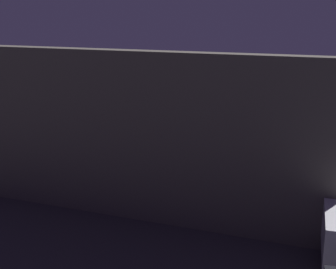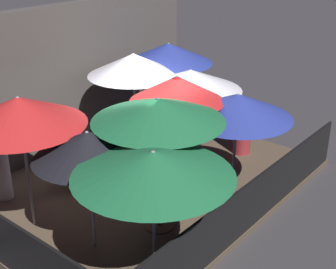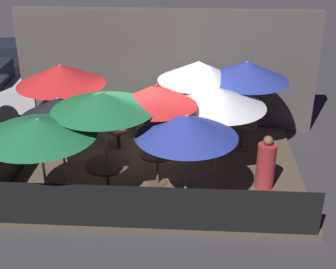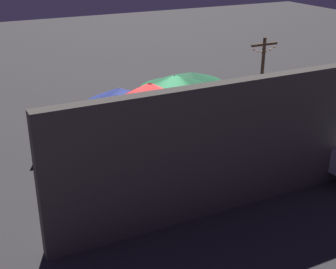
% 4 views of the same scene
% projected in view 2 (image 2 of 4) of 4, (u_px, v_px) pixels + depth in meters
% --- Properties ---
extents(ground_plane, '(60.00, 60.00, 0.00)m').
position_uv_depth(ground_plane, '(147.00, 187.00, 9.81)').
color(ground_plane, '#383538').
extents(patio_deck, '(6.84, 5.06, 0.12)m').
position_uv_depth(patio_deck, '(147.00, 184.00, 9.79)').
color(patio_deck, brown).
rests_on(patio_deck, ground_plane).
extents(building_wall, '(8.44, 0.36, 3.45)m').
position_uv_depth(building_wall, '(56.00, 83.00, 10.71)').
color(building_wall, '#4C4742').
rests_on(building_wall, ground_plane).
extents(fence_front, '(6.64, 0.05, 0.95)m').
position_uv_depth(fence_front, '(253.00, 203.00, 8.13)').
color(fence_front, black).
rests_on(fence_front, patio_deck).
extents(fence_side_left, '(0.05, 4.86, 0.95)m').
position_uv_depth(fence_side_left, '(0.00, 239.00, 7.18)').
color(fence_side_left, black).
rests_on(fence_side_left, patio_deck).
extents(patio_umbrella_0, '(2.12, 2.12, 2.39)m').
position_uv_depth(patio_umbrella_0, '(168.00, 53.00, 11.04)').
color(patio_umbrella_0, '#B2B2B7').
rests_on(patio_umbrella_0, patio_deck).
extents(patio_umbrella_1, '(2.18, 2.18, 2.40)m').
position_uv_depth(patio_umbrella_1, '(158.00, 110.00, 7.43)').
color(patio_umbrella_1, '#B2B2B7').
rests_on(patio_umbrella_1, patio_deck).
extents(patio_umbrella_2, '(1.76, 1.76, 2.43)m').
position_uv_depth(patio_umbrella_2, '(177.00, 89.00, 8.46)').
color(patio_umbrella_2, '#B2B2B7').
rests_on(patio_umbrella_2, patio_deck).
extents(patio_umbrella_3, '(2.25, 2.25, 2.15)m').
position_uv_depth(patio_umbrella_3, '(153.00, 164.00, 6.24)').
color(patio_umbrella_3, '#B2B2B7').
rests_on(patio_umbrella_3, patio_deck).
extents(patio_umbrella_4, '(2.22, 2.22, 2.12)m').
position_uv_depth(patio_umbrella_4, '(191.00, 80.00, 9.92)').
color(patio_umbrella_4, '#B2B2B7').
rests_on(patio_umbrella_4, patio_deck).
extents(patio_umbrella_5, '(2.16, 2.16, 2.40)m').
position_uv_depth(patio_umbrella_5, '(19.00, 111.00, 7.50)').
color(patio_umbrella_5, '#B2B2B7').
rests_on(patio_umbrella_5, patio_deck).
extents(patio_umbrella_6, '(2.07, 2.07, 2.11)m').
position_uv_depth(patio_umbrella_6, '(237.00, 106.00, 8.54)').
color(patio_umbrella_6, '#B2B2B7').
rests_on(patio_umbrella_6, patio_deck).
extents(patio_umbrella_7, '(2.04, 2.04, 2.37)m').
position_uv_depth(patio_umbrella_7, '(134.00, 64.00, 10.21)').
color(patio_umbrella_7, '#B2B2B7').
rests_on(patio_umbrella_7, patio_deck).
extents(patio_umbrella_8, '(1.73, 1.73, 2.06)m').
position_uv_depth(patio_umbrella_8, '(88.00, 145.00, 7.07)').
color(patio_umbrella_8, '#B2B2B7').
rests_on(patio_umbrella_8, patio_deck).
extents(dining_table_0, '(0.80, 0.80, 0.73)m').
position_uv_depth(dining_table_0, '(168.00, 115.00, 11.67)').
color(dining_table_0, '#4C3828').
rests_on(dining_table_0, patio_deck).
extents(dining_table_1, '(0.98, 0.98, 0.72)m').
position_uv_depth(dining_table_1, '(159.00, 198.00, 8.09)').
color(dining_table_1, '#4C3828').
rests_on(dining_table_1, patio_deck).
extents(dining_table_2, '(0.78, 0.78, 0.77)m').
position_uv_depth(dining_table_2, '(176.00, 166.00, 9.10)').
color(dining_table_2, '#4C3828').
rests_on(dining_table_2, patio_deck).
extents(patio_chair_0, '(0.51, 0.51, 0.92)m').
position_uv_depth(patio_chair_0, '(58.00, 150.00, 10.00)').
color(patio_chair_0, '#4C3828').
rests_on(patio_chair_0, patio_deck).
extents(patio_chair_1, '(0.56, 0.56, 0.95)m').
position_uv_depth(patio_chair_1, '(69.00, 166.00, 9.28)').
color(patio_chair_1, '#4C3828').
rests_on(patio_chair_1, patio_deck).
extents(patron_0, '(0.44, 0.44, 1.29)m').
position_uv_depth(patron_0, '(242.00, 130.00, 10.83)').
color(patron_0, maroon).
rests_on(patron_0, patio_deck).
extents(patron_1, '(0.39, 0.39, 1.26)m').
position_uv_depth(patron_1, '(1.00, 172.00, 8.96)').
color(patron_1, silver).
rests_on(patron_1, patio_deck).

